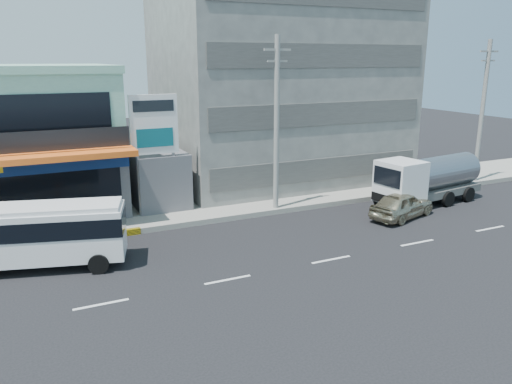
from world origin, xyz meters
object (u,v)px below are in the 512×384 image
Objects in this scene: motorcycle_rider at (71,239)px; concrete_building at (278,84)px; satellite_dish at (157,150)px; utility_pole_far at (482,112)px; utility_pole_near at (277,125)px; sedan at (402,205)px; billboard at (154,131)px; tanker_truck at (426,179)px; minibus at (44,231)px; shop_building at (4,145)px.

concrete_building is at bearing 31.09° from motorcycle_rider.
utility_pole_far reaches higher than satellite_dish.
utility_pole_near is 2.26× the size of sedan.
billboard is 0.69× the size of utility_pole_near.
satellite_dish is 0.19× the size of tanker_truck.
motorcycle_rider is at bearing -148.91° from concrete_building.
utility_pole_near is 4.48× the size of motorcycle_rider.
motorcycle_rider is at bearing 47.22° from minibus.
sedan is 1.98× the size of motorcycle_rider.
billboard is (7.50, -4.75, 0.93)m from shop_building.
motorcycle_rider is at bearing 178.14° from tanker_truck.
minibus is at bearing -132.78° from motorcycle_rider.
tanker_truck is at bearing -15.03° from billboard.
shop_building is at bearing 154.94° from utility_pole_near.
utility_pole_far is (22.00, -3.60, 1.57)m from satellite_dish.
utility_pole_far is (22.50, -1.80, 0.22)m from billboard.
sedan is at bearing -7.11° from motorcycle_rider.
concrete_building is 2.32× the size of billboard.
billboard is 0.99× the size of minibus.
utility_pole_near is at bearing 39.91° from sedan.
billboard is (-0.50, -1.80, 1.35)m from satellite_dish.
minibus is 1.58× the size of sedan.
billboard is 1.56× the size of sedan.
utility_pole_far is at bearing -4.57° from billboard.
billboard is 0.69× the size of utility_pole_far.
concrete_building is 3.61× the size of sedan.
utility_pole_near reaches higher than shop_building.
satellite_dish is 14.43m from sedan.
minibus is 18.63m from sedan.
utility_pole_near is at bearing -117.76° from concrete_building.
minibus is 21.71m from tanker_truck.
sedan is 3.56m from tanker_truck.
concrete_building is 11.30m from satellite_dish.
utility_pole_far is 28.95m from minibus.
minibus is at bearing -178.56° from tanker_truck.
concrete_building is 19.11m from motorcycle_rider.
utility_pole_far reaches higher than motorcycle_rider.
minibus is (-16.58, -10.54, -5.33)m from concrete_building.
satellite_dish is at bearing 158.38° from tanker_truck.
concrete_building is 2.29× the size of minibus.
minibus is at bearing -174.13° from utility_pole_far.
concrete_building is at bearing 62.24° from utility_pole_near.
shop_building is 8.54m from satellite_dish.
satellite_dish is at bearing 170.71° from utility_pole_far.
concrete_building is 12.17m from billboard.
satellite_dish is at bearing 44.28° from motorcycle_rider.
shop_building is 18.28m from concrete_building.
motorcycle_rider is (-11.46, -1.72, -4.41)m from utility_pole_near.
billboard is 22.57m from utility_pole_far.
satellite_dish is (8.00, -2.95, -0.42)m from shop_building.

